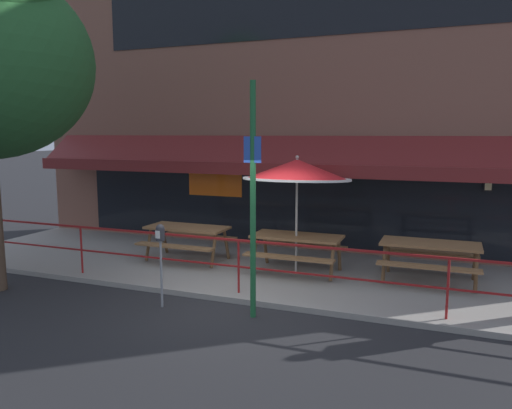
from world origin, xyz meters
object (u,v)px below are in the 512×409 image
picnic_table_left (187,234)px  parking_meter_near (160,240)px  patio_umbrella_centre (297,170)px  picnic_table_centre (297,243)px  street_sign_pole (253,199)px  picnic_table_right (430,251)px

picnic_table_left → parking_meter_near: parking_meter_near is taller
picnic_table_left → patio_umbrella_centre: size_ratio=0.76×
picnic_table_left → picnic_table_centre: bearing=-0.6°
street_sign_pole → patio_umbrella_centre: bearing=90.1°
patio_umbrella_centre → parking_meter_near: 3.13m
picnic_table_centre → street_sign_pole: (0.00, -2.40, 1.20)m
picnic_table_right → patio_umbrella_centre: patio_umbrella_centre is taller
parking_meter_near → picnic_table_left: bearing=110.2°
picnic_table_centre → parking_meter_near: bearing=-122.1°
patio_umbrella_centre → street_sign_pole: 2.36m
parking_meter_near → street_sign_pole: bearing=5.1°
picnic_table_centre → picnic_table_right: size_ratio=1.00×
picnic_table_centre → patio_umbrella_centre: 1.47m
picnic_table_right → parking_meter_near: parking_meter_near is taller
parking_meter_near → street_sign_pole: 1.77m
street_sign_pole → picnic_table_centre: bearing=90.1°
picnic_table_centre → patio_umbrella_centre: patio_umbrella_centre is taller
patio_umbrella_centre → street_sign_pole: size_ratio=0.64×
patio_umbrella_centre → parking_meter_near: bearing=-122.6°
picnic_table_right → street_sign_pole: size_ratio=0.49×
picnic_table_centre → patio_umbrella_centre: size_ratio=0.76×
picnic_table_left → picnic_table_centre: 2.54m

